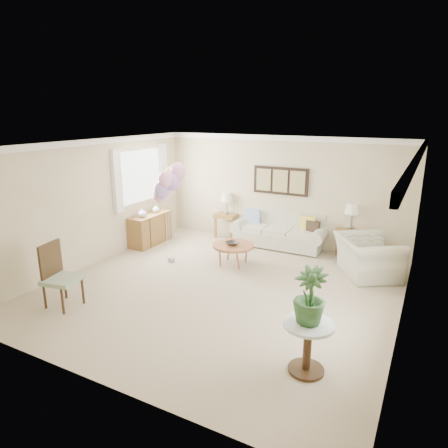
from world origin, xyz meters
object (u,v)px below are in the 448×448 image
at_px(sofa, 280,232).
at_px(accent_chair, 58,274).
at_px(balloon_cluster, 168,183).
at_px(coffee_table, 233,246).
at_px(armchair, 367,257).

distance_m(sofa, accent_chair, 5.10).
relative_size(sofa, balloon_cluster, 1.07).
distance_m(sofa, balloon_cluster, 3.06).
xyz_separation_m(accent_chair, balloon_cluster, (0.49, 2.47, 1.18)).
bearing_deg(coffee_table, balloon_cluster, -156.88).
bearing_deg(accent_chair, armchair, 40.70).
xyz_separation_m(armchair, balloon_cluster, (-3.81, -1.22, 1.35)).
bearing_deg(accent_chair, balloon_cluster, 78.82).
distance_m(armchair, balloon_cluster, 4.22).
bearing_deg(accent_chair, coffee_table, 60.19).
relative_size(sofa, armchair, 1.92).
xyz_separation_m(coffee_table, armchair, (2.58, 0.70, -0.02)).
height_order(coffee_table, armchair, armchair).
height_order(coffee_table, accent_chair, accent_chair).
distance_m(coffee_table, accent_chair, 3.46).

